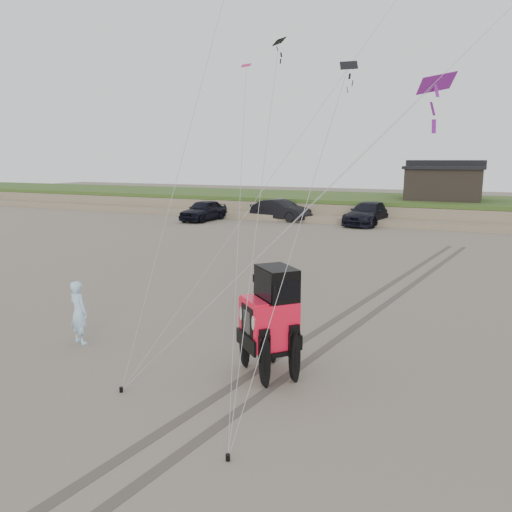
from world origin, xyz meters
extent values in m
plane|color=#6B6054|center=(0.00, 0.00, 0.00)|extent=(160.00, 160.00, 0.00)
cube|color=#7A6B54|center=(0.00, 38.00, 0.70)|extent=(160.00, 12.00, 1.40)
cube|color=#2D4719|center=(0.00, 38.00, 1.55)|extent=(160.00, 12.00, 0.35)
cube|color=#7A6B54|center=(0.00, 31.50, 0.25)|extent=(160.00, 3.50, 0.50)
cube|color=black|center=(2.00, 37.00, 3.03)|extent=(6.00, 5.00, 2.60)
cube|color=black|center=(2.00, 37.00, 4.45)|extent=(6.40, 5.40, 0.25)
cube|color=black|center=(2.00, 37.00, 4.83)|extent=(6.40, 1.20, 0.50)
imported|color=black|center=(-16.34, 27.58, 0.88)|extent=(2.23, 5.23, 1.76)
imported|color=black|center=(-10.51, 30.61, 0.88)|extent=(5.66, 3.09, 1.77)
imported|color=black|center=(-3.06, 30.81, 0.89)|extent=(3.26, 6.41, 1.78)
imported|color=#99C2EC|center=(-4.66, 1.24, 0.91)|extent=(0.75, 0.59, 1.81)
cube|color=black|center=(-1.35, 7.86, 9.10)|extent=(0.63, 0.67, 0.23)
cube|color=purple|center=(3.61, 10.13, 7.73)|extent=(1.34, 1.30, 0.74)
cube|color=black|center=(2.21, 3.71, 7.40)|extent=(0.47, 0.33, 0.24)
cube|color=#C9195A|center=(-3.54, 9.76, 8.79)|extent=(0.43, 0.27, 0.18)
cylinder|color=black|center=(-1.57, -0.72, 0.06)|extent=(0.08, 0.08, 0.12)
cylinder|color=black|center=(1.83, -1.99, 0.06)|extent=(0.08, 0.08, 0.12)
cube|color=#4C443D|center=(1.60, 8.00, 0.00)|extent=(4.42, 29.74, 0.01)
cube|color=#4C443D|center=(2.40, 8.00, 0.00)|extent=(4.42, 29.74, 0.01)
camera|label=1|loc=(5.58, -8.88, 5.15)|focal=35.00mm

